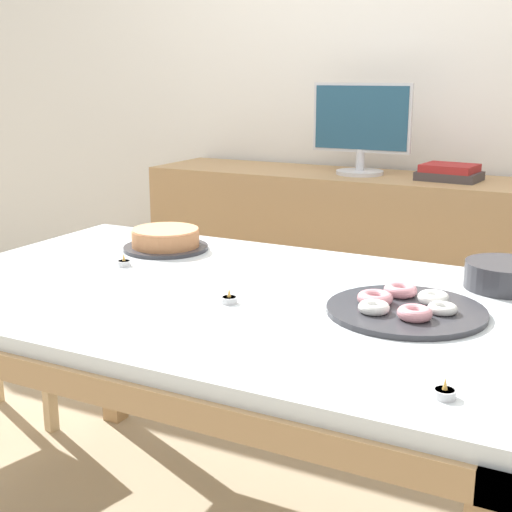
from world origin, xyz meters
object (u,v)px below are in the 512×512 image
Objects in this scene: tealight_centre at (124,263)px; cake_chocolate_round at (166,240)px; pastry_platter at (405,308)px; tealight_near_cakes at (229,299)px; book_stack at (449,173)px; computer_monitor at (361,129)px; tealight_right_edge at (445,393)px; plate_stack at (506,276)px.

cake_chocolate_round is at bearing 91.65° from tealight_centre.
tealight_near_cakes is at bearing -162.64° from pastry_platter.
tealight_near_cakes is (-0.20, -1.43, -0.15)m from book_stack.
tealight_near_cakes is (-0.40, -0.13, -0.00)m from pastry_platter.
tealight_near_cakes is (0.17, -1.43, -0.31)m from computer_monitor.
tealight_right_edge is 1.13m from tealight_centre.
cake_chocolate_round is (-0.65, -1.04, -0.13)m from book_stack.
pastry_platter is at bearing 114.53° from tealight_right_edge.
cake_chocolate_round is 0.22m from tealight_centre.
tealight_near_cakes is 0.47m from tealight_centre.
plate_stack is at bearing 90.99° from tealight_right_edge.
pastry_platter reaches higher than tealight_centre.
plate_stack is 5.25× the size of tealight_centre.
tealight_centre is (-0.65, -1.27, -0.15)m from book_stack.
cake_chocolate_round reaches higher than pastry_platter.
cake_chocolate_round is at bearing 163.19° from pastry_platter.
tealight_right_edge is at bearing -25.84° from tealight_near_cakes.
tealight_centre is (-0.45, 0.16, 0.00)m from tealight_near_cakes.
tealight_right_edge is (0.39, -1.71, -0.15)m from book_stack.
pastry_platter is at bearing -119.15° from plate_stack.
tealight_near_cakes is (-0.59, 0.29, 0.00)m from tealight_right_edge.
book_stack is at bearing 81.95° from tealight_near_cakes.
cake_chocolate_round is 1.03m from plate_stack.
tealight_near_cakes is (0.45, -0.38, -0.02)m from cake_chocolate_round.
computer_monitor is 1.57× the size of cake_chocolate_round.
cake_chocolate_round is at bearing -176.85° from plate_stack.
pastry_platter is (0.86, -0.26, -0.02)m from cake_chocolate_round.
tealight_right_edge is at bearing -89.01° from plate_stack.
cake_chocolate_round is (-0.28, -1.04, -0.29)m from computer_monitor.
tealight_right_edge is at bearing -65.91° from computer_monitor.
cake_chocolate_round reaches higher than tealight_centre.
book_stack is at bearing 0.21° from computer_monitor.
cake_chocolate_round is at bearing 139.59° from tealight_near_cakes.
book_stack is (0.38, 0.00, -0.16)m from computer_monitor.
tealight_right_edge is at bearing -32.75° from cake_chocolate_round.
book_stack reaches higher than tealight_right_edge.
computer_monitor is 1.33m from tealight_centre.
book_stack is 6.30× the size of tealight_centre.
book_stack reaches higher than plate_stack.
tealight_centre is (-0.85, 0.03, -0.00)m from pastry_platter.
plate_stack is at bearing 3.15° from cake_chocolate_round.
pastry_platter is 9.33× the size of tealight_right_edge.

